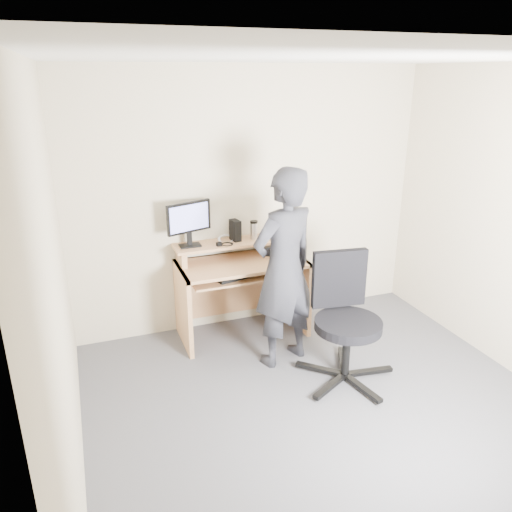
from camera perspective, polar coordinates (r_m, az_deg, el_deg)
ground at (r=3.95m, az=8.55°, el=-17.80°), size 3.50×3.50×0.00m
back_wall at (r=4.86m, az=-0.58°, el=6.32°), size 3.50×0.02×2.50m
ceiling at (r=3.12m, az=11.09°, el=21.35°), size 3.50×3.50×0.02m
desk at (r=4.82m, az=-1.90°, el=-2.62°), size 1.20×0.60×0.91m
monitor at (r=4.57m, az=-7.66°, el=4.09°), size 0.43×0.17×0.42m
external_drive at (r=4.75m, az=-2.39°, el=2.96°), size 0.09×0.14×0.20m
travel_mug at (r=4.79m, az=-0.24°, el=2.89°), size 0.08×0.08×0.16m
smartphone at (r=4.83m, az=1.84°, el=2.09°), size 0.10×0.14×0.01m
charger at (r=4.62m, az=-4.25°, el=1.36°), size 0.05×0.05×0.03m
headphones at (r=4.79m, az=-3.45°, el=1.95°), size 0.19×0.19×0.06m
keyboard at (r=4.60m, az=-2.03°, el=-2.15°), size 0.49×0.29×0.03m
mouse at (r=4.68m, az=2.27°, el=-0.43°), size 0.11×0.09×0.04m
office_chair at (r=4.16m, az=10.10°, el=-6.57°), size 0.81×0.82×1.04m
person at (r=4.19m, az=3.20°, el=-1.52°), size 0.73×0.59×1.73m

